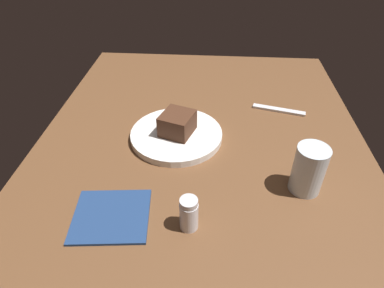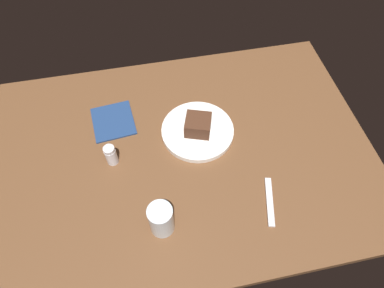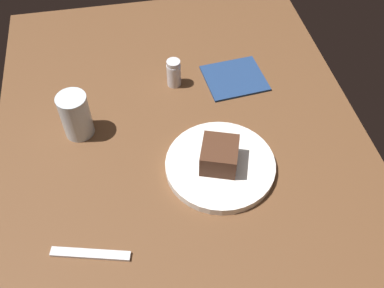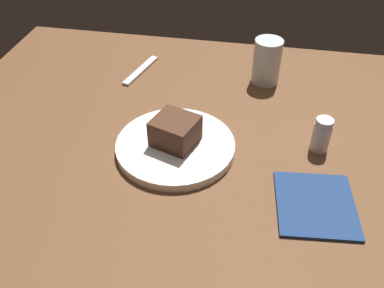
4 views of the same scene
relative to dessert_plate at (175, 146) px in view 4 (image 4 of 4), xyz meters
The scene contains 7 objects.
dining_table 9.25cm from the dessert_plate, 46.49° to the left, with size 120.00×84.00×3.00cm, color brown.
dessert_plate is the anchor object (origin of this frame).
chocolate_cake_slice 3.65cm from the dessert_plate, 93.50° to the left, with size 7.52×7.98×5.45cm, color #472819.
salt_shaker 28.63cm from the dessert_plate, 11.08° to the left, with size 3.56×3.56×7.28cm.
water_glass 33.78cm from the dessert_plate, 61.28° to the left, with size 6.67×6.67×10.89cm, color silver.
dessert_spoon 32.07cm from the dessert_plate, 118.24° to the left, with size 15.00×1.80×0.70cm, color silver.
folded_napkin 28.64cm from the dessert_plate, 20.40° to the right, with size 13.37×14.76×0.60cm, color navy.
Camera 4 is at (8.55, -67.67, 57.54)cm, focal length 39.06 mm.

